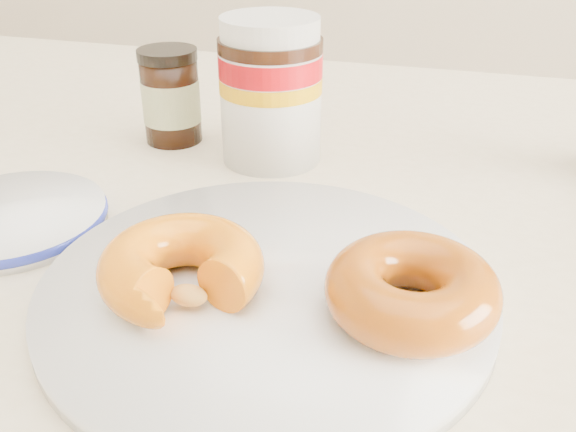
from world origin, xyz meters
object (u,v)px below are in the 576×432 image
(blue_rim_saucer, at_px, (12,217))
(nutella_jar, at_px, (271,85))
(donut_whole, at_px, (412,290))
(plate, at_px, (267,289))
(dark_jar, at_px, (171,97))
(dining_table, at_px, (338,300))
(donut_bitten, at_px, (182,267))

(blue_rim_saucer, bearing_deg, nutella_jar, 49.75)
(donut_whole, distance_m, nutella_jar, 0.28)
(plate, bearing_deg, dark_jar, 126.47)
(dining_table, relative_size, blue_rim_saucer, 9.57)
(dark_jar, relative_size, blue_rim_saucer, 0.64)
(dark_jar, bearing_deg, plate, -53.53)
(blue_rim_saucer, bearing_deg, plate, -9.32)
(dining_table, distance_m, plate, 0.16)
(donut_bitten, relative_size, blue_rim_saucer, 0.70)
(dining_table, distance_m, blue_rim_saucer, 0.27)
(dining_table, height_order, plate, plate)
(plate, distance_m, blue_rim_saucer, 0.22)
(dining_table, height_order, nutella_jar, nutella_jar)
(plate, bearing_deg, donut_bitten, -150.78)
(blue_rim_saucer, bearing_deg, dark_jar, 77.24)
(plate, relative_size, donut_bitten, 2.86)
(dining_table, distance_m, donut_whole, 0.19)
(dining_table, relative_size, plate, 4.80)
(dining_table, xyz_separation_m, donut_bitten, (-0.07, -0.15, 0.12))
(donut_whole, bearing_deg, dining_table, 116.64)
(donut_whole, xyz_separation_m, blue_rim_saucer, (-0.31, 0.05, -0.02))
(blue_rim_saucer, bearing_deg, donut_whole, -8.60)
(plate, relative_size, blue_rim_saucer, 1.99)
(blue_rim_saucer, bearing_deg, donut_bitten, -19.62)
(plate, xyz_separation_m, blue_rim_saucer, (-0.22, 0.04, 0.00))
(plate, bearing_deg, donut_whole, -6.87)
(dining_table, relative_size, donut_whole, 13.74)
(dining_table, bearing_deg, dark_jar, 150.59)
(donut_whole, xyz_separation_m, nutella_jar, (-0.16, 0.23, 0.04))
(plate, height_order, donut_whole, donut_whole)
(donut_whole, bearing_deg, donut_bitten, -173.93)
(dining_table, xyz_separation_m, blue_rim_saucer, (-0.24, -0.09, 0.09))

